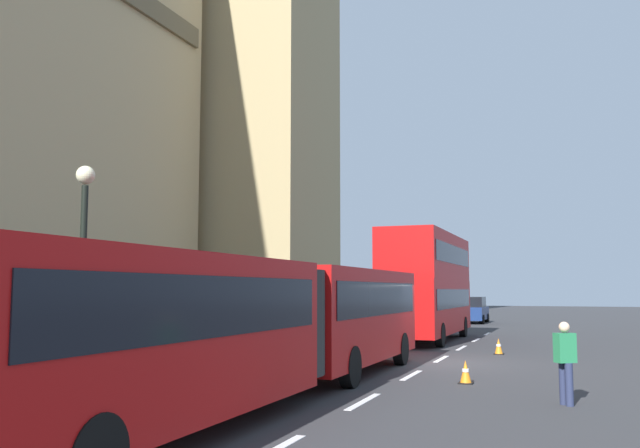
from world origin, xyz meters
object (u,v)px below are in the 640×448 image
(sedan_lead, at_px, (473,310))
(pedestrian_near_cones, at_px, (565,360))
(double_decker_bus, at_px, (428,282))
(articulated_bus, at_px, (271,317))
(traffic_cone_middle, at_px, (499,347))
(street_lamp, at_px, (83,259))
(traffic_cone_west, at_px, (466,372))

(sedan_lead, bearing_deg, pedestrian_near_cones, -169.42)
(double_decker_bus, relative_size, sedan_lead, 2.28)
(articulated_bus, relative_size, double_decker_bus, 1.77)
(articulated_bus, relative_size, traffic_cone_middle, 30.57)
(traffic_cone_middle, height_order, pedestrian_near_cones, pedestrian_near_cones)
(articulated_bus, xyz_separation_m, pedestrian_near_cones, (1.35, -6.01, -0.83))
(sedan_lead, xyz_separation_m, street_lamp, (-35.69, 4.24, 2.14))
(articulated_bus, distance_m, sedan_lead, 34.96)
(articulated_bus, xyz_separation_m, double_decker_bus, (17.45, 0.00, 0.96))
(traffic_cone_west, bearing_deg, double_decker_bus, 14.90)
(pedestrian_near_cones, bearing_deg, traffic_cone_middle, 12.48)
(sedan_lead, distance_m, traffic_cone_west, 31.37)
(double_decker_bus, xyz_separation_m, traffic_cone_west, (-13.62, -3.63, -2.43))
(traffic_cone_middle, bearing_deg, sedan_lead, 9.70)
(double_decker_bus, bearing_deg, street_lamp, 166.09)
(traffic_cone_west, bearing_deg, articulated_bus, 136.57)
(sedan_lead, relative_size, pedestrian_near_cones, 2.60)
(sedan_lead, height_order, traffic_cone_middle, sedan_lead)
(sedan_lead, xyz_separation_m, traffic_cone_middle, (-23.03, -3.94, -0.63))
(traffic_cone_west, bearing_deg, street_lamp, 119.34)
(traffic_cone_middle, bearing_deg, street_lamp, 147.16)
(traffic_cone_west, bearing_deg, pedestrian_near_cones, -136.10)
(pedestrian_near_cones, bearing_deg, articulated_bus, 102.67)
(sedan_lead, distance_m, street_lamp, 36.00)
(pedestrian_near_cones, bearing_deg, traffic_cone_west, 43.90)
(articulated_bus, height_order, street_lamp, street_lamp)
(sedan_lead, xyz_separation_m, traffic_cone_west, (-31.12, -3.89, -0.63))
(sedan_lead, height_order, pedestrian_near_cones, sedan_lead)
(articulated_bus, xyz_separation_m, traffic_cone_west, (3.83, -3.62, -1.46))
(articulated_bus, height_order, double_decker_bus, double_decker_bus)
(sedan_lead, bearing_deg, traffic_cone_west, -172.87)
(traffic_cone_middle, distance_m, street_lamp, 15.32)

